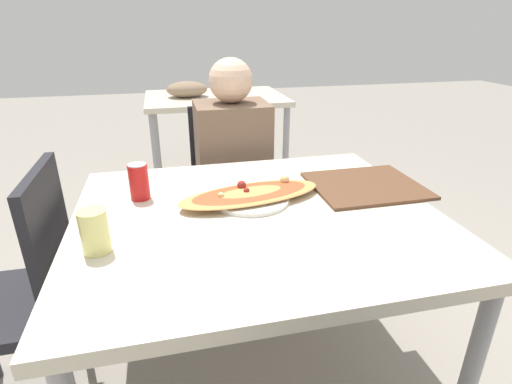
{
  "coord_description": "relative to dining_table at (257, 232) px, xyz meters",
  "views": [
    {
      "loc": [
        -0.26,
        -1.11,
        1.32
      ],
      "look_at": [
        0.0,
        0.03,
        0.81
      ],
      "focal_mm": 28.0,
      "sensor_mm": 36.0,
      "label": 1
    }
  ],
  "objects": [
    {
      "name": "ground_plane",
      "position": [
        0.0,
        0.0,
        -0.68
      ],
      "size": [
        14.0,
        14.0,
        0.0
      ],
      "primitive_type": "plane",
      "color": "gray"
    },
    {
      "name": "background_table",
      "position": [
        0.11,
        2.13,
        0.01
      ],
      "size": [
        1.1,
        0.8,
        0.87
      ],
      "color": "beige",
      "rests_on": "ground_plane"
    },
    {
      "name": "drink_glass",
      "position": [
        -0.47,
        -0.13,
        0.13
      ],
      "size": [
        0.07,
        0.07,
        0.12
      ],
      "color": "#E0DB7F",
      "rests_on": "dining_table"
    },
    {
      "name": "dining_table",
      "position": [
        0.0,
        0.0,
        0.0
      ],
      "size": [
        1.15,
        0.99,
        0.75
      ],
      "color": "beige",
      "rests_on": "ground_plane"
    },
    {
      "name": "pizza_main",
      "position": [
        0.01,
        0.1,
        0.09
      ],
      "size": [
        0.52,
        0.26,
        0.06
      ],
      "color": "white",
      "rests_on": "dining_table"
    },
    {
      "name": "serving_tray",
      "position": [
        0.44,
        0.12,
        0.08
      ],
      "size": [
        0.39,
        0.34,
        0.01
      ],
      "color": "brown",
      "rests_on": "dining_table"
    },
    {
      "name": "soda_can",
      "position": [
        -0.37,
        0.2,
        0.13
      ],
      "size": [
        0.07,
        0.07,
        0.12
      ],
      "color": "red",
      "rests_on": "dining_table"
    },
    {
      "name": "chair_side_left",
      "position": [
        -0.76,
        0.1,
        -0.17
      ],
      "size": [
        0.4,
        0.4,
        0.91
      ],
      "rotation": [
        0.0,
        0.0,
        1.57
      ],
      "color": "black",
      "rests_on": "ground_plane"
    },
    {
      "name": "person_seated",
      "position": [
        0.05,
        0.71,
        0.01
      ],
      "size": [
        0.34,
        0.3,
        1.16
      ],
      "rotation": [
        0.0,
        0.0,
        3.14
      ],
      "color": "#2D2D38",
      "rests_on": "ground_plane"
    },
    {
      "name": "chair_far_seated",
      "position": [
        0.05,
        0.83,
        -0.17
      ],
      "size": [
        0.4,
        0.4,
        0.91
      ],
      "rotation": [
        0.0,
        0.0,
        3.14
      ],
      "color": "black",
      "rests_on": "ground_plane"
    }
  ]
}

